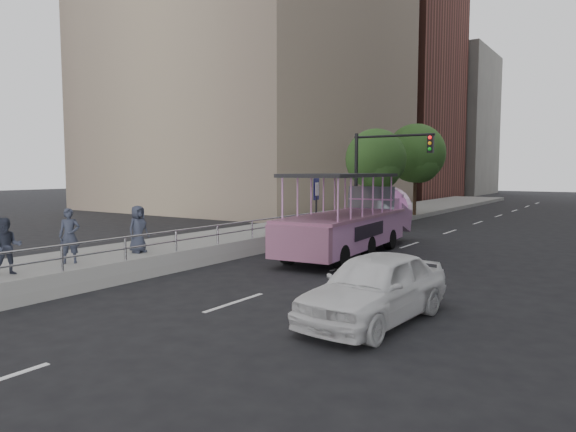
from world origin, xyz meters
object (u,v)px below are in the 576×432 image
car (375,287)px  street_tree_far (417,156)px  traffic_signal (378,166)px  duck_boat (354,223)px  pedestrian_far (138,229)px  parking_sign (316,203)px  street_tree_near (377,161)px  pedestrian_mid (7,246)px  pedestrian_near (69,236)px

car → street_tree_far: 24.89m
traffic_signal → street_tree_far: bearing=98.4°
duck_boat → car: size_ratio=2.19×
pedestrian_far → street_tree_far: (2.68, 21.24, 3.15)m
duck_boat → street_tree_far: bearing=101.0°
pedestrian_far → traffic_signal: 12.71m
car → parking_sign: (-7.13, 9.46, 1.08)m
car → street_tree_near: (-7.84, 17.42, 3.06)m
duck_boat → pedestrian_far: size_ratio=5.64×
pedestrian_mid → street_tree_near: size_ratio=0.29×
duck_boat → pedestrian_mid: (-5.49, -11.01, -0.05)m
car → pedestrian_far: 10.56m
duck_boat → street_tree_far: 15.62m
car → street_tree_far: street_tree_far is taller
pedestrian_mid → street_tree_near: (2.36, 20.03, 2.70)m
duck_boat → pedestrian_near: bearing=-122.7°
pedestrian_mid → pedestrian_far: pedestrian_far is taller
duck_boat → traffic_signal: traffic_signal is taller
street_tree_near → pedestrian_far: bearing=-99.2°
pedestrian_mid → traffic_signal: bearing=19.9°
pedestrian_far → street_tree_near: 15.67m
parking_sign → street_tree_far: street_tree_far is taller
pedestrian_far → street_tree_near: size_ratio=0.30×
traffic_signal → pedestrian_mid: bearing=-103.4°
pedestrian_far → car: bearing=-102.9°
duck_boat → pedestrian_far: (-5.61, -6.22, -0.02)m
street_tree_near → street_tree_far: bearing=88.1°
street_tree_near → car: bearing=-65.8°
pedestrian_far → traffic_signal: traffic_signal is taller
pedestrian_mid → street_tree_far: street_tree_far is taller
car → pedestrian_mid: size_ratio=2.70×
pedestrian_far → street_tree_near: street_tree_near is taller
duck_boat → street_tree_near: bearing=109.1°
car → pedestrian_far: size_ratio=2.58×
pedestrian_near → street_tree_far: size_ratio=0.28×
car → pedestrian_mid: pedestrian_mid is taller
pedestrian_mid → traffic_signal: traffic_signal is taller
duck_boat → street_tree_far: size_ratio=1.50×
traffic_signal → street_tree_near: (-1.60, 3.43, 0.32)m
pedestrian_near → traffic_signal: 15.25m
car → traffic_signal: size_ratio=0.85×
pedestrian_near → pedestrian_far: bearing=39.0°
pedestrian_far → street_tree_near: (2.48, 15.24, 2.66)m
pedestrian_mid → parking_sign: 12.47m
duck_boat → street_tree_near: (-3.13, 9.02, 2.64)m
pedestrian_far → traffic_signal: size_ratio=0.33×
pedestrian_far → parking_sign: bearing=-24.7°
duck_boat → pedestrian_near: size_ratio=5.45×
parking_sign → car: bearing=-53.0°
car → street_tree_near: 19.35m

